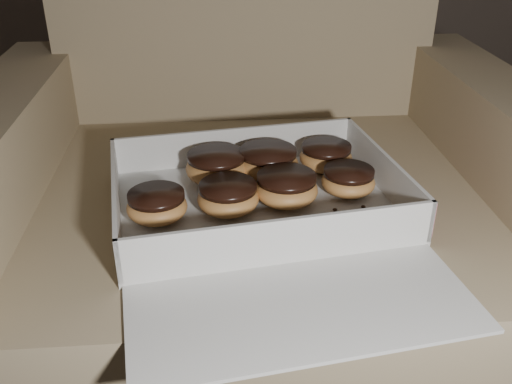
% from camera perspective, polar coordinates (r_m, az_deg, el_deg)
% --- Properties ---
extents(armchair, '(0.94, 0.79, 0.98)m').
position_cam_1_polar(armchair, '(1.06, -0.05, -3.69)').
color(armchair, '#8E775A').
rests_on(armchair, floor).
extents(bakery_box, '(0.48, 0.54, 0.07)m').
position_cam_1_polar(bakery_box, '(0.82, 0.93, -2.26)').
color(bakery_box, silver).
rests_on(bakery_box, armchair).
extents(donut_a, '(0.09, 0.09, 0.05)m').
position_cam_1_polar(donut_a, '(0.83, -2.81, -0.48)').
color(donut_a, '#CD8B47').
rests_on(donut_a, bakery_box).
extents(donut_b, '(0.09, 0.09, 0.04)m').
position_cam_1_polar(donut_b, '(0.82, -9.88, -1.31)').
color(donut_b, '#CD8B47').
rests_on(donut_b, bakery_box).
extents(donut_c, '(0.09, 0.09, 0.04)m').
position_cam_1_polar(donut_c, '(0.96, 7.00, 3.58)').
color(donut_c, '#CD8B47').
rests_on(donut_c, bakery_box).
extents(donut_d, '(0.08, 0.08, 0.04)m').
position_cam_1_polar(donut_d, '(0.89, 9.21, 1.15)').
color(donut_d, '#CD8B47').
rests_on(donut_d, bakery_box).
extents(donut_e, '(0.10, 0.10, 0.05)m').
position_cam_1_polar(donut_e, '(0.93, 1.19, 3.00)').
color(donut_e, '#CD8B47').
rests_on(donut_e, bakery_box).
extents(donut_f, '(0.10, 0.10, 0.05)m').
position_cam_1_polar(donut_f, '(0.91, -3.96, 2.56)').
color(donut_f, '#CD8B47').
rests_on(donut_f, bakery_box).
extents(donut_g, '(0.09, 0.09, 0.05)m').
position_cam_1_polar(donut_g, '(0.85, 3.05, 0.41)').
color(donut_g, '#CD8B47').
rests_on(donut_g, bakery_box).
extents(crumb_a, '(0.01, 0.01, 0.00)m').
position_cam_1_polar(crumb_a, '(0.85, 7.90, -1.74)').
color(crumb_a, black).
rests_on(crumb_a, bakery_box).
extents(crumb_b, '(0.01, 0.01, 0.00)m').
position_cam_1_polar(crumb_b, '(0.86, 10.68, -1.46)').
color(crumb_b, black).
rests_on(crumb_b, bakery_box).
extents(crumb_c, '(0.01, 0.01, 0.00)m').
position_cam_1_polar(crumb_c, '(0.74, -0.51, -6.25)').
color(crumb_c, black).
rests_on(crumb_c, bakery_box).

